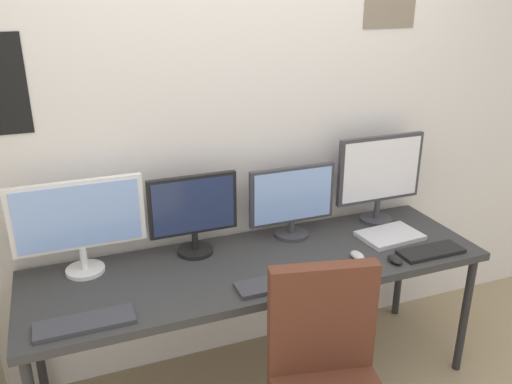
{
  "coord_description": "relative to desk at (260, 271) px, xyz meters",
  "views": [
    {
      "loc": [
        -0.84,
        -1.52,
        2.0
      ],
      "look_at": [
        0.0,
        0.65,
        1.09
      ],
      "focal_mm": 37.03,
      "sensor_mm": 36.0,
      "label": 1
    }
  ],
  "objects": [
    {
      "name": "laptop_closed",
      "position": [
        0.75,
        -0.0,
        0.06
      ],
      "size": [
        0.34,
        0.24,
        0.02
      ],
      "primitive_type": "cube",
      "rotation": [
        0.0,
        0.0,
        0.08
      ],
      "color": "silver",
      "rests_on": "desk"
    },
    {
      "name": "keyboard_left",
      "position": [
        -0.84,
        -0.23,
        0.06
      ],
      "size": [
        0.39,
        0.13,
        0.02
      ],
      "primitive_type": "cube",
      "color": "#38383D",
      "rests_on": "desk"
    },
    {
      "name": "keyboard_center",
      "position": [
        0.0,
        -0.23,
        0.06
      ],
      "size": [
        0.39,
        0.13,
        0.02
      ],
      "primitive_type": "cube",
      "color": "#38383D",
      "rests_on": "desk"
    },
    {
      "name": "monitor_center_left",
      "position": [
        -0.27,
        0.21,
        0.28
      ],
      "size": [
        0.44,
        0.18,
        0.41
      ],
      "color": "black",
      "rests_on": "desk"
    },
    {
      "name": "keyboard_right",
      "position": [
        0.84,
        -0.23,
        0.06
      ],
      "size": [
        0.34,
        0.13,
        0.02
      ],
      "primitive_type": "cube",
      "color": "black",
      "rests_on": "desk"
    },
    {
      "name": "wall_back",
      "position": [
        -0.0,
        0.42,
        0.61
      ],
      "size": [
        4.65,
        0.11,
        2.6
      ],
      "color": "silver",
      "rests_on": "ground_plane"
    },
    {
      "name": "monitor_center_right",
      "position": [
        0.27,
        0.21,
        0.26
      ],
      "size": [
        0.48,
        0.18,
        0.39
      ],
      "color": "#38383D",
      "rests_on": "desk"
    },
    {
      "name": "monitor_far_left",
      "position": [
        -0.8,
        0.21,
        0.31
      ],
      "size": [
        0.59,
        0.18,
        0.46
      ],
      "color": "silver",
      "rests_on": "desk"
    },
    {
      "name": "mouse_left_side",
      "position": [
        0.46,
        -0.14,
        0.07
      ],
      "size": [
        0.06,
        0.1,
        0.03
      ],
      "primitive_type": "ellipsoid",
      "color": "silver",
      "rests_on": "desk"
    },
    {
      "name": "mouse_right_side",
      "position": [
        0.61,
        -0.24,
        0.07
      ],
      "size": [
        0.06,
        0.1,
        0.03
      ],
      "primitive_type": "ellipsoid",
      "color": "black",
      "rests_on": "desk"
    },
    {
      "name": "monitor_far_right",
      "position": [
        0.8,
        0.21,
        0.34
      ],
      "size": [
        0.52,
        0.18,
        0.5
      ],
      "color": "#38383D",
      "rests_on": "desk"
    },
    {
      "name": "desk",
      "position": [
        0.0,
        0.0,
        0.0
      ],
      "size": [
        2.25,
        0.68,
        0.74
      ],
      "color": "#333333",
      "rests_on": "ground_plane"
    }
  ]
}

